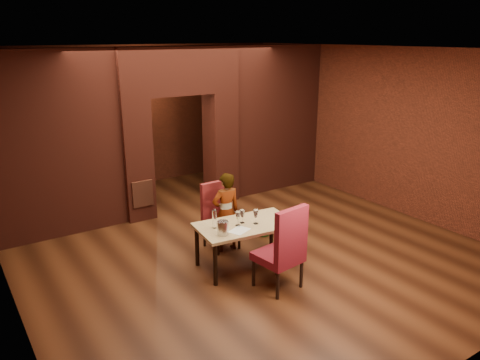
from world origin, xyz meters
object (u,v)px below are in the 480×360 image
(dining_table, at_px, (246,245))
(chair_far, at_px, (222,217))
(wine_glass_a, at_px, (238,219))
(potted_plant, at_px, (264,222))
(person_seated, at_px, (226,212))
(chair_near, at_px, (278,246))
(wine_glass_b, at_px, (242,216))
(wine_glass_c, at_px, (256,217))
(wine_bucket, at_px, (223,228))
(water_bottle, at_px, (215,219))

(dining_table, height_order, chair_far, chair_far)
(wine_glass_a, relative_size, potted_plant, 0.48)
(dining_table, distance_m, wine_glass_a, 0.48)
(dining_table, relative_size, person_seated, 1.11)
(chair_near, bearing_deg, person_seated, -98.76)
(dining_table, xyz_separation_m, chair_near, (0.01, -0.77, 0.28))
(person_seated, height_order, wine_glass_a, person_seated)
(person_seated, height_order, wine_glass_b, person_seated)
(chair_far, xyz_separation_m, wine_glass_c, (0.10, -0.82, 0.25))
(chair_far, distance_m, wine_bucket, 1.05)
(chair_near, distance_m, wine_glass_b, 0.85)
(chair_near, bearing_deg, wine_glass_a, -86.76)
(dining_table, bearing_deg, wine_bucket, -157.10)
(water_bottle, bearing_deg, wine_glass_b, -8.60)
(dining_table, bearing_deg, wine_glass_b, 116.82)
(person_seated, bearing_deg, dining_table, 90.84)
(potted_plant, bearing_deg, wine_bucket, -147.05)
(wine_glass_a, bearing_deg, wine_bucket, -157.22)
(chair_far, bearing_deg, wine_glass_b, -96.08)
(chair_near, bearing_deg, dining_table, -96.58)
(chair_far, height_order, water_bottle, chair_far)
(dining_table, xyz_separation_m, chair_far, (0.03, 0.74, 0.20))
(wine_glass_c, relative_size, wine_bucket, 1.09)
(chair_near, height_order, wine_glass_c, chair_near)
(chair_far, height_order, wine_glass_c, chair_far)
(person_seated, xyz_separation_m, potted_plant, (0.87, 0.14, -0.43))
(person_seated, bearing_deg, chair_far, -76.82)
(chair_near, height_order, wine_glass_b, chair_near)
(chair_near, xyz_separation_m, wine_glass_b, (-0.03, 0.83, 0.17))
(chair_near, xyz_separation_m, potted_plant, (0.90, 1.54, -0.39))
(person_seated, bearing_deg, chair_near, 93.51)
(wine_glass_c, xyz_separation_m, potted_plant, (0.79, 0.85, -0.56))
(wine_glass_b, height_order, wine_glass_c, wine_glass_c)
(wine_glass_c, relative_size, potted_plant, 0.47)
(chair_far, xyz_separation_m, water_bottle, (-0.49, -0.61, 0.29))
(wine_glass_a, bearing_deg, wine_glass_b, 25.74)
(wine_glass_a, height_order, potted_plant, wine_glass_a)
(dining_table, xyz_separation_m, wine_glass_a, (-0.14, 0.01, 0.46))
(chair_near, distance_m, person_seated, 1.40)
(chair_far, height_order, wine_bucket, chair_far)
(dining_table, distance_m, chair_far, 0.77)
(wine_glass_b, bearing_deg, water_bottle, 171.40)
(wine_glass_a, distance_m, potted_plant, 1.42)
(chair_near, relative_size, water_bottle, 4.23)
(potted_plant, bearing_deg, chair_far, -178.36)
(potted_plant, bearing_deg, water_bottle, -155.14)
(dining_table, height_order, chair_near, chair_near)
(chair_near, relative_size, wine_glass_a, 5.55)
(wine_bucket, bearing_deg, chair_near, -51.33)
(potted_plant, bearing_deg, dining_table, -139.98)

